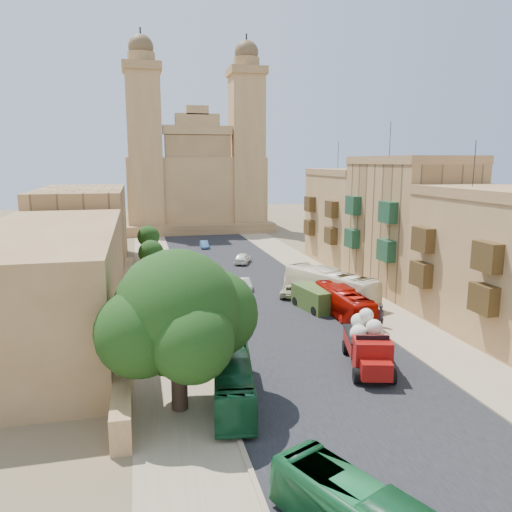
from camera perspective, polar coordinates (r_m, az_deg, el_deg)
name	(u,v)px	position (r m, az deg, el deg)	size (l,w,h in m)	color
ground	(373,424)	(27.62, 13.26, -18.23)	(260.00, 260.00, 0.00)	brown
road_surface	(247,285)	(54.31, -0.98, -3.38)	(14.00, 140.00, 0.01)	black
sidewalk_east	(329,281)	(57.05, 8.39, -2.80)	(5.00, 140.00, 0.01)	#988264
sidewalk_west	(159,291)	(53.16, -11.05, -3.89)	(5.00, 140.00, 0.01)	#988264
kerb_east	(308,281)	(56.17, 6.02, -2.90)	(0.25, 140.00, 0.12)	#988264
kerb_west	(183,289)	(53.28, -8.37, -3.71)	(0.25, 140.00, 0.12)	#988264
townhouse_b	(501,261)	(43.04, 26.18, -0.54)	(9.00, 14.00, 14.90)	#A37949
townhouse_c	(407,224)	(54.22, 16.92, 3.56)	(9.00, 14.00, 17.40)	#AD814E
townhouse_d	(351,217)	(66.68, 10.84, 4.44)	(9.00, 14.00, 15.90)	#A37949
west_wall	(127,312)	(43.27, -14.50, -6.20)	(1.00, 40.00, 1.80)	#A37949
west_building_low	(50,283)	(41.02, -22.47, -2.84)	(10.00, 28.00, 8.40)	olive
west_building_mid	(84,228)	(66.31, -19.11, 3.00)	(10.00, 22.00, 10.00)	#AD814E
church	(195,181)	(100.77, -7.02, 8.54)	(28.00, 22.50, 36.30)	#A37949
ficus_tree	(179,317)	(26.76, -8.82, -6.88)	(8.82, 8.11, 8.82)	#332319
street_tree_a	(162,315)	(35.05, -10.74, -6.69)	(2.79, 2.79, 4.29)	#332319
street_tree_b	(155,273)	(46.57, -11.48, -1.95)	(3.10, 3.10, 4.77)	#332319
street_tree_c	(151,253)	(58.38, -11.91, 0.36)	(2.89, 2.89, 4.44)	#332319
street_tree_d	(148,237)	(70.20, -12.20, 2.18)	(3.01, 3.01, 4.63)	#332319
red_truck	(368,344)	(33.61, 12.67, -9.75)	(3.98, 6.73, 3.72)	maroon
olive_pickup	(314,298)	(45.85, 6.65, -4.85)	(3.03, 5.21, 2.02)	#3E5720
bus_green_north	(233,380)	(28.74, -2.63, -13.99)	(2.07, 8.86, 2.47)	#144E28
bus_red_east	(344,303)	(43.99, 9.98, -5.27)	(2.09, 8.94, 2.49)	#AB0C03
bus_cream_east	(330,285)	(48.77, 8.45, -3.31)	(2.53, 10.82, 3.01)	#FFF1CB
car_blue_a	(222,309)	(43.48, -3.89, -6.11)	(1.57, 3.90, 1.33)	teal
car_white_a	(245,284)	(52.76, -1.32, -3.19)	(1.17, 3.37, 1.11)	beige
car_cream	(292,290)	(50.18, 4.09, -3.90)	(1.97, 4.27, 1.19)	#BCB48C
car_dkblue	(197,264)	(63.16, -6.71, -0.86)	(1.78, 4.37, 1.27)	navy
car_white_b	(242,258)	(65.80, -1.55, -0.25)	(1.69, 4.19, 1.43)	white
car_blue_b	(204,245)	(78.04, -5.93, 1.32)	(1.16, 3.34, 1.10)	teal
pedestrian_a	(380,316)	(41.95, 14.00, -6.67)	(0.68, 0.45, 1.87)	#27232B
pedestrian_c	(363,306)	(45.03, 12.12, -5.55)	(0.94, 0.39, 1.61)	#2C2C30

